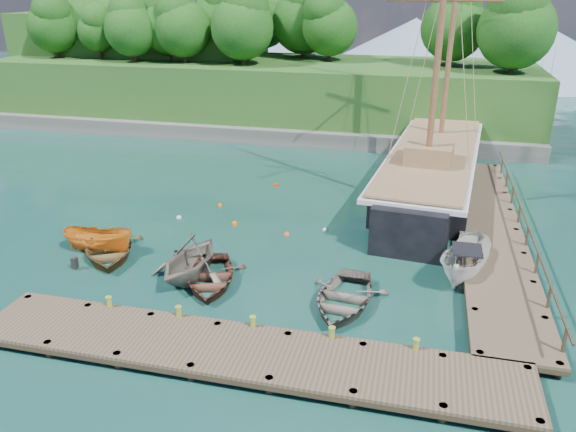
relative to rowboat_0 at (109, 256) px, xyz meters
name	(u,v)px	position (x,y,z in m)	size (l,w,h in m)	color
ground	(245,273)	(7.13, -0.08, 0.00)	(160.00, 160.00, 0.00)	#173D30
dock_near	(242,352)	(9.13, -6.58, 0.43)	(20.00, 3.20, 1.10)	#473A29
dock_east	(490,230)	(18.63, 6.92, 0.43)	(3.20, 24.00, 1.10)	#473A29
bollard_0	(111,319)	(3.13, -5.18, 0.00)	(0.26, 0.26, 0.45)	olive
bollard_1	(180,329)	(6.13, -5.18, 0.00)	(0.26, 0.26, 0.45)	olive
bollard_2	(253,340)	(9.13, -5.18, 0.00)	(0.26, 0.26, 0.45)	olive
bollard_3	(331,351)	(12.13, -5.18, 0.00)	(0.26, 0.26, 0.45)	olive
bollard_4	(414,363)	(15.13, -5.18, 0.00)	(0.26, 0.26, 0.45)	olive
rowboat_0	(109,256)	(0.00, 0.00, 0.00)	(3.45, 4.83, 1.00)	brown
rowboat_1	(191,278)	(4.89, -1.17, 0.00)	(3.73, 4.32, 2.28)	#6D665A
rowboat_2	(210,284)	(5.94, -1.47, 0.00)	(3.19, 4.46, 0.92)	brown
rowboat_3	(343,305)	(12.07, -1.89, 0.00)	(3.38, 4.74, 0.98)	#655C53
motorboat_orange	(100,252)	(-0.69, 0.32, 0.00)	(1.40, 3.73, 1.44)	orange
cabin_boat_white	(464,277)	(17.13, 1.90, 0.00)	(1.74, 4.63, 1.79)	silver
schooner	(432,171)	(15.51, 14.24, 1.19)	(7.46, 28.93, 21.45)	black
mooring_buoy_0	(179,218)	(1.36, 5.39, 0.00)	(0.30, 0.30, 0.30)	silver
mooring_buoy_1	(235,224)	(4.80, 5.29, 0.00)	(0.35, 0.35, 0.35)	#FC5704
mooring_buoy_2	(287,235)	(8.02, 4.55, 0.00)	(0.33, 0.33, 0.33)	#E04B1F
mooring_buoy_3	(325,231)	(9.92, 5.65, 0.00)	(0.28, 0.28, 0.28)	white
mooring_buoy_4	(220,206)	(2.99, 7.81, 0.00)	(0.31, 0.31, 0.31)	#D85802
mooring_buoy_5	(276,186)	(5.36, 12.26, 0.00)	(0.35, 0.35, 0.35)	red
headland	(217,62)	(-5.75, 31.28, 5.54)	(51.00, 19.31, 12.90)	#474744
distant_ridge	(410,43)	(11.43, 69.92, 4.35)	(117.00, 40.00, 10.00)	#728CA5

